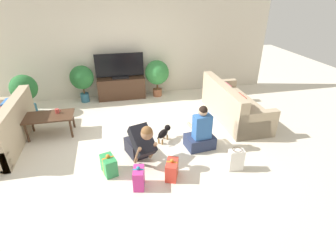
{
  "coord_description": "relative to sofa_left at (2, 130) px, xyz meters",
  "views": [
    {
      "loc": [
        -0.24,
        -4.48,
        2.75
      ],
      "look_at": [
        0.68,
        -0.33,
        0.45
      ],
      "focal_mm": 28.0,
      "sensor_mm": 36.0,
      "label": 1
    }
  ],
  "objects": [
    {
      "name": "ground_plane",
      "position": [
        2.41,
        -0.48,
        -0.29
      ],
      "size": [
        16.0,
        16.0,
        0.0
      ],
      "primitive_type": "plane",
      "color": "beige"
    },
    {
      "name": "wall_back",
      "position": [
        2.41,
        2.15,
        1.01
      ],
      "size": [
        8.4,
        0.06,
        2.6
      ],
      "color": "beige",
      "rests_on": "ground_plane"
    },
    {
      "name": "sofa_left",
      "position": [
        0.0,
        0.0,
        0.0
      ],
      "size": [
        0.87,
        2.08,
        0.82
      ],
      "rotation": [
        0.0,
        0.0,
        -1.57
      ],
      "color": "tan",
      "rests_on": "ground_plane"
    },
    {
      "name": "sofa_right",
      "position": [
        4.82,
        0.1,
        -0.0
      ],
      "size": [
        0.87,
        2.08,
        0.82
      ],
      "rotation": [
        0.0,
        0.0,
        1.57
      ],
      "color": "tan",
      "rests_on": "ground_plane"
    },
    {
      "name": "coffee_table",
      "position": [
        0.85,
        0.18,
        0.09
      ],
      "size": [
        0.95,
        0.56,
        0.43
      ],
      "color": "#472D1E",
      "rests_on": "ground_plane"
    },
    {
      "name": "tv_console",
      "position": [
        2.39,
        1.88,
        -0.01
      ],
      "size": [
        1.25,
        0.41,
        0.57
      ],
      "color": "#472D1E",
      "rests_on": "ground_plane"
    },
    {
      "name": "tv",
      "position": [
        2.39,
        1.88,
        0.56
      ],
      "size": [
        1.25,
        0.2,
        0.65
      ],
      "color": "black",
      "rests_on": "tv_console"
    },
    {
      "name": "potted_plant_corner_left",
      "position": [
        0.14,
        1.39,
        0.3
      ],
      "size": [
        0.61,
        0.61,
        0.95
      ],
      "color": "#336B84",
      "rests_on": "ground_plane"
    },
    {
      "name": "potted_plant_back_right",
      "position": [
        3.37,
        1.83,
        0.35
      ],
      "size": [
        0.65,
        0.65,
        0.99
      ],
      "color": "#A36042",
      "rests_on": "ground_plane"
    },
    {
      "name": "potted_plant_back_left",
      "position": [
        1.42,
        1.83,
        0.35
      ],
      "size": [
        0.6,
        0.6,
        0.96
      ],
      "color": "#336B84",
      "rests_on": "ground_plane"
    },
    {
      "name": "person_kneeling",
      "position": [
        2.53,
        -1.12,
        0.06
      ],
      "size": [
        0.54,
        0.84,
        0.81
      ],
      "rotation": [
        0.0,
        0.0,
        0.31
      ],
      "color": "#23232D",
      "rests_on": "ground_plane"
    },
    {
      "name": "person_sitting",
      "position": [
        3.68,
        -0.96,
        0.01
      ],
      "size": [
        0.57,
        0.52,
        0.88
      ],
      "rotation": [
        0.0,
        0.0,
        3.27
      ],
      "color": "#283351",
      "rests_on": "ground_plane"
    },
    {
      "name": "dog",
      "position": [
        3.06,
        -0.57,
        -0.11
      ],
      "size": [
        0.34,
        0.39,
        0.28
      ],
      "rotation": [
        0.0,
        0.0,
        2.44
      ],
      "color": "black",
      "rests_on": "ground_plane"
    },
    {
      "name": "gift_box_a",
      "position": [
        2.41,
        -1.81,
        -0.13
      ],
      "size": [
        0.21,
        0.3,
        0.38
      ],
      "rotation": [
        0.0,
        0.0,
        -0.19
      ],
      "color": "#CC3389",
      "rests_on": "ground_plane"
    },
    {
      "name": "gift_box_b",
      "position": [
        2.95,
        -1.7,
        -0.14
      ],
      "size": [
        0.28,
        0.37,
        0.35
      ],
      "rotation": [
        0.0,
        0.0,
        -0.37
      ],
      "color": "red",
      "rests_on": "ground_plane"
    },
    {
      "name": "gift_box_c",
      "position": [
        1.97,
        -1.37,
        -0.14
      ],
      "size": [
        0.29,
        0.37,
        0.36
      ],
      "rotation": [
        0.0,
        0.0,
        0.31
      ],
      "color": "#2D934C",
      "rests_on": "ground_plane"
    },
    {
      "name": "gift_bag_a",
      "position": [
        4.04,
        -1.73,
        -0.1
      ],
      "size": [
        0.25,
        0.17,
        0.4
      ],
      "rotation": [
        0.0,
        0.0,
        -0.07
      ],
      "color": "white",
      "rests_on": "ground_plane"
    },
    {
      "name": "mug",
      "position": [
        1.0,
        0.27,
        0.18
      ],
      "size": [
        0.12,
        0.08,
        0.09
      ],
      "color": "#B23D38",
      "rests_on": "coffee_table"
    }
  ]
}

